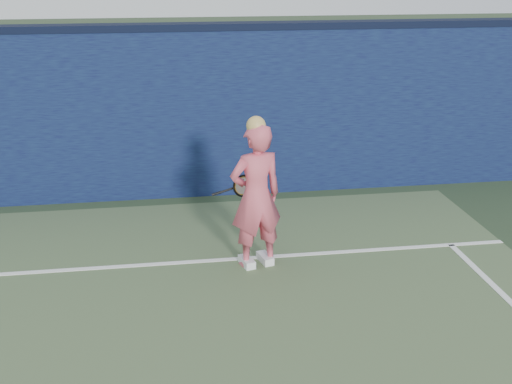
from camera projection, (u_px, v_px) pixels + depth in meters
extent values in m
cube|color=#0C0D34|center=(79.00, 119.00, 9.47)|extent=(24.00, 0.40, 2.50)
cube|color=black|center=(71.00, 28.00, 9.02)|extent=(24.00, 0.42, 0.10)
imported|color=#D75366|center=(256.00, 196.00, 7.44)|extent=(0.72, 0.57, 1.74)
sphere|color=tan|center=(256.00, 126.00, 7.15)|extent=(0.22, 0.22, 0.22)
cube|color=white|center=(265.00, 259.00, 7.76)|extent=(0.19, 0.30, 0.10)
cube|color=white|center=(247.00, 262.00, 7.67)|extent=(0.19, 0.30, 0.10)
torus|color=black|center=(244.00, 186.00, 7.78)|extent=(0.29, 0.12, 0.28)
torus|color=gold|center=(244.00, 186.00, 7.78)|extent=(0.23, 0.09, 0.23)
cylinder|color=beige|center=(244.00, 186.00, 7.78)|extent=(0.23, 0.08, 0.23)
cylinder|color=black|center=(226.00, 190.00, 7.79)|extent=(0.26, 0.05, 0.09)
cylinder|color=black|center=(216.00, 194.00, 7.79)|extent=(0.12, 0.04, 0.06)
cube|color=white|center=(66.00, 270.00, 7.56)|extent=(11.00, 0.08, 0.01)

